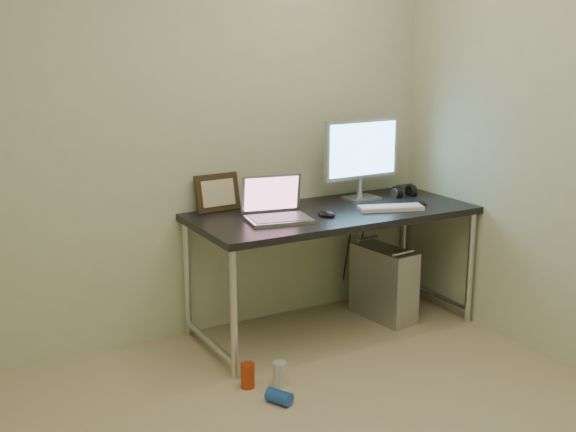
# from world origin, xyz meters

# --- Properties ---
(wall_back) EXTENTS (3.50, 0.02, 2.50)m
(wall_back) POSITION_xyz_m (0.00, 1.75, 1.25)
(wall_back) COLOR beige
(wall_back) RESTS_ON ground
(desk) EXTENTS (1.70, 0.74, 0.75)m
(desk) POSITION_xyz_m (0.90, 1.38, 0.68)
(desk) COLOR black
(desk) RESTS_ON ground
(tower_computer) EXTENTS (0.25, 0.46, 0.49)m
(tower_computer) POSITION_xyz_m (1.29, 1.37, 0.23)
(tower_computer) COLOR #A5A6A9
(tower_computer) RESTS_ON ground
(cable_a) EXTENTS (0.01, 0.16, 0.69)m
(cable_a) POSITION_xyz_m (1.24, 1.70, 0.40)
(cable_a) COLOR black
(cable_a) RESTS_ON ground
(cable_b) EXTENTS (0.02, 0.11, 0.71)m
(cable_b) POSITION_xyz_m (1.33, 1.68, 0.38)
(cable_b) COLOR black
(cable_b) RESTS_ON ground
(can_red) EXTENTS (0.08, 0.08, 0.13)m
(can_red) POSITION_xyz_m (0.10, 0.92, 0.07)
(can_red) COLOR #AA3511
(can_red) RESTS_ON ground
(can_white) EXTENTS (0.10, 0.10, 0.13)m
(can_white) POSITION_xyz_m (0.26, 0.86, 0.06)
(can_white) COLOR silver
(can_white) RESTS_ON ground
(can_blue) EXTENTS (0.12, 0.15, 0.07)m
(can_blue) POSITION_xyz_m (0.17, 0.69, 0.04)
(can_blue) COLOR #1F4EB1
(can_blue) RESTS_ON ground
(laptop) EXTENTS (0.40, 0.34, 0.24)m
(laptop) POSITION_xyz_m (0.50, 1.36, 0.81)
(laptop) COLOR #BABAC2
(laptop) RESTS_ON desk
(monitor) EXTENTS (0.55, 0.17, 0.51)m
(monitor) POSITION_xyz_m (1.22, 1.55, 1.05)
(monitor) COLOR #BABAC2
(monitor) RESTS_ON desk
(keyboard) EXTENTS (0.40, 0.24, 0.02)m
(keyboard) POSITION_xyz_m (1.21, 1.22, 0.76)
(keyboard) COLOR silver
(keyboard) RESTS_ON desk
(mouse_right) EXTENTS (0.09, 0.12, 0.04)m
(mouse_right) POSITION_xyz_m (1.45, 1.24, 0.77)
(mouse_right) COLOR black
(mouse_right) RESTS_ON desk
(mouse_left) EXTENTS (0.10, 0.13, 0.04)m
(mouse_left) POSITION_xyz_m (0.79, 1.27, 0.77)
(mouse_left) COLOR black
(mouse_left) RESTS_ON desk
(headphones) EXTENTS (0.15, 0.09, 0.10)m
(headphones) POSITION_xyz_m (1.52, 1.49, 0.78)
(headphones) COLOR black
(headphones) RESTS_ON desk
(picture_frame) EXTENTS (0.28, 0.10, 0.22)m
(picture_frame) POSITION_xyz_m (0.30, 1.70, 0.86)
(picture_frame) COLOR black
(picture_frame) RESTS_ON desk
(webcam) EXTENTS (0.04, 0.03, 0.11)m
(webcam) POSITION_xyz_m (0.53, 1.61, 0.83)
(webcam) COLOR silver
(webcam) RESTS_ON desk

